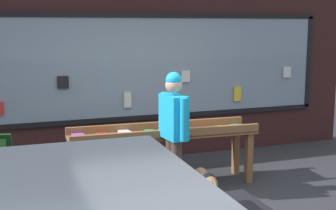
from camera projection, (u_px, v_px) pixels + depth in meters
name	position (u px, v px, depth m)	size (l,w,h in m)	color
ground_plane	(187.00, 209.00, 5.75)	(40.00, 40.00, 0.00)	#2D2D33
shopfront_facade	(132.00, 57.00, 7.67)	(8.09, 0.29, 3.48)	#331919
display_table_main	(163.00, 138.00, 6.45)	(2.63, 0.70, 0.87)	brown
person_browsing	(174.00, 126.00, 5.97)	(0.26, 0.65, 1.65)	#4C382D
small_dog	(206.00, 181.00, 5.95)	(0.24, 0.54, 0.40)	#99724C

